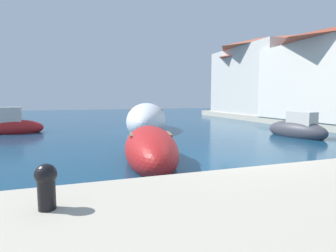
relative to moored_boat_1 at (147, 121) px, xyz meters
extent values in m
plane|color=navy|center=(-0.04, -9.45, -0.61)|extent=(80.00, 80.00, 0.00)
ellipsoid|color=white|center=(0.00, 0.00, 0.00)|extent=(4.18, 6.77, 2.19)
cube|color=brown|center=(0.00, 0.00, 0.69)|extent=(2.23, 1.78, 0.08)
ellipsoid|color=#B21E1E|center=(-7.56, 1.10, -0.33)|extent=(3.22, 1.38, 1.00)
cube|color=beige|center=(-7.81, 1.08, 0.43)|extent=(1.39, 0.77, 0.92)
ellipsoid|color=#3F3F47|center=(6.71, -5.30, -0.30)|extent=(1.76, 3.51, 1.11)
cube|color=beige|center=(6.75, -5.56, 0.37)|extent=(0.94, 1.44, 0.68)
ellipsoid|color=#B21E1E|center=(-2.02, -8.21, -0.20)|extent=(2.40, 4.92, 1.46)
cube|color=brown|center=(-2.02, -8.21, 0.27)|extent=(1.44, 1.15, 0.08)
cube|color=beige|center=(12.96, 5.88, 2.98)|extent=(5.79, 9.35, 6.18)
pyramid|color=#B25638|center=(12.96, 5.88, 6.59)|extent=(6.14, 9.91, 1.04)
cube|color=beige|center=(12.96, 7.43, 2.61)|extent=(5.01, 6.24, 5.43)
pyramid|color=#9E422D|center=(12.96, 7.43, 5.77)|extent=(5.31, 6.62, 0.90)
cylinder|color=black|center=(-4.70, -12.52, 0.12)|extent=(0.24, 0.24, 0.45)
sphere|color=black|center=(-4.70, -12.52, 0.39)|extent=(0.30, 0.30, 0.30)
camera|label=1|loc=(-4.32, -16.57, 1.46)|focal=29.36mm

